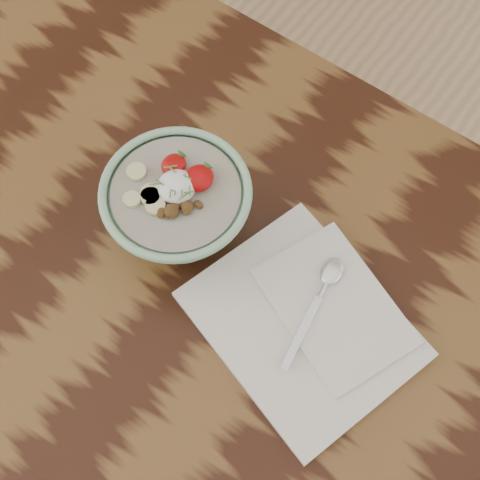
# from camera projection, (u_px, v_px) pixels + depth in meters

# --- Properties ---
(table) EXTENTS (1.60, 0.90, 0.75)m
(table) POSITION_uv_depth(u_px,v_px,m) (194.00, 321.00, 0.98)
(table) COLOR black
(table) RESTS_ON ground
(breakfast_bowl) EXTENTS (0.20, 0.20, 0.13)m
(breakfast_bowl) POSITION_uv_depth(u_px,v_px,m) (178.00, 207.00, 0.88)
(breakfast_bowl) COLOR #8DBE98
(breakfast_bowl) RESTS_ON table
(napkin) EXTENTS (0.33, 0.29, 0.02)m
(napkin) POSITION_uv_depth(u_px,v_px,m) (309.00, 320.00, 0.88)
(napkin) COLOR white
(napkin) RESTS_ON table
(spoon) EXTENTS (0.04, 0.17, 0.01)m
(spoon) POSITION_uv_depth(u_px,v_px,m) (325.00, 286.00, 0.89)
(spoon) COLOR silver
(spoon) RESTS_ON napkin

